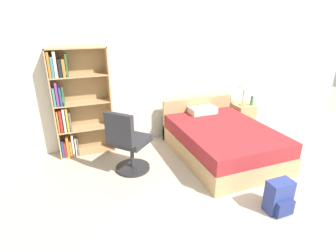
# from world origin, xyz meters

# --- Properties ---
(wall_back) EXTENTS (9.00, 0.06, 2.60)m
(wall_back) POSITION_xyz_m (0.00, 3.23, 1.30)
(wall_back) COLOR silver
(wall_back) RESTS_ON ground_plane
(bookshelf) EXTENTS (0.92, 0.29, 1.81)m
(bookshelf) POSITION_xyz_m (-1.69, 3.03, 0.89)
(bookshelf) COLOR tan
(bookshelf) RESTS_ON ground_plane
(bed) EXTENTS (1.44, 1.99, 0.79)m
(bed) POSITION_xyz_m (0.57, 2.10, 0.28)
(bed) COLOR tan
(bed) RESTS_ON ground_plane
(office_chair) EXTENTS (0.72, 0.72, 1.01)m
(office_chair) POSITION_xyz_m (-1.03, 2.11, 0.48)
(office_chair) COLOR #232326
(office_chair) RESTS_ON ground_plane
(nightstand) EXTENTS (0.41, 0.46, 0.56)m
(nightstand) POSITION_xyz_m (1.60, 2.92, 0.28)
(nightstand) COLOR tan
(nightstand) RESTS_ON ground_plane
(table_lamp) EXTENTS (0.26, 0.26, 0.52)m
(table_lamp) POSITION_xyz_m (1.56, 2.89, 0.98)
(table_lamp) COLOR tan
(table_lamp) RESTS_ON nightstand
(water_bottle) EXTENTS (0.06, 0.06, 0.19)m
(water_bottle) POSITION_xyz_m (1.72, 2.81, 0.65)
(water_bottle) COLOR #3F8C4C
(water_bottle) RESTS_ON nightstand
(backpack_blue) EXTENTS (0.31, 0.25, 0.41)m
(backpack_blue) POSITION_xyz_m (0.45, 0.56, 0.20)
(backpack_blue) COLOR navy
(backpack_blue) RESTS_ON ground_plane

